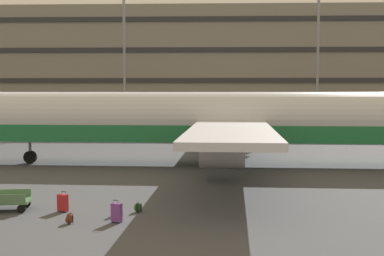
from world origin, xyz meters
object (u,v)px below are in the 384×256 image
(suitcase_silver, at_px, (117,212))
(backpack_black, at_px, (69,219))
(suitcase_small, at_px, (63,203))
(airliner, at_px, (223,121))
(backpack_purple, at_px, (114,211))
(backpack_red, at_px, (138,208))

(suitcase_silver, bearing_deg, backpack_black, -172.28)
(suitcase_silver, distance_m, suitcase_small, 3.20)
(airliner, bearing_deg, backpack_purple, -107.46)
(suitcase_silver, xyz_separation_m, suitcase_small, (-2.65, 1.78, -0.01))
(suitcase_small, xyz_separation_m, backpack_black, (0.83, -2.03, -0.20))
(backpack_purple, xyz_separation_m, backpack_red, (0.86, 0.80, -0.01))
(airliner, bearing_deg, suitcase_silver, -105.54)
(airliner, bearing_deg, suitcase_small, -116.35)
(airliner, distance_m, backpack_purple, 16.25)
(suitcase_small, relative_size, backpack_purple, 1.80)
(backpack_black, bearing_deg, backpack_purple, 39.22)
(airliner, xyz_separation_m, backpack_black, (-6.35, -16.52, -2.92))
(suitcase_silver, xyz_separation_m, backpack_black, (-1.83, -0.25, -0.21))
(backpack_purple, bearing_deg, suitcase_silver, -74.92)
(backpack_purple, distance_m, backpack_black, 2.00)
(suitcase_small, xyz_separation_m, backpack_red, (3.24, 0.03, -0.20))
(suitcase_silver, distance_m, backpack_black, 1.85)
(backpack_red, bearing_deg, airliner, 74.76)
(airliner, bearing_deg, backpack_black, -111.02)
(backpack_black, bearing_deg, suitcase_small, 112.13)
(suitcase_small, relative_size, backpack_red, 1.87)
(airliner, height_order, backpack_black, airliner)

